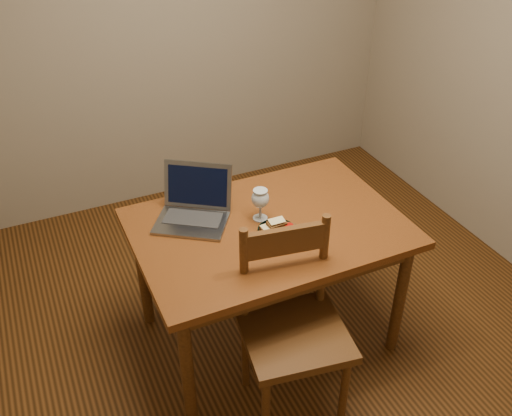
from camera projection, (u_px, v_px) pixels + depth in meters
name	position (u px, v px, depth m)	size (l,w,h in m)	color
floor	(278.00, 321.00, 3.27)	(3.20, 3.20, 0.02)	black
back_wall	(173.00, 18.00, 3.75)	(3.20, 0.02, 2.60)	gray
table	(268.00, 239.00, 2.82)	(1.30, 0.90, 0.74)	#50250D
chair	(293.00, 321.00, 2.52)	(0.52, 0.50, 0.49)	#391F0B
plate	(277.00, 231.00, 2.71)	(0.19, 0.19, 0.02)	black
sandwich_cheese	(270.00, 228.00, 2.70)	(0.09, 0.05, 0.03)	#381E0C
sandwich_tomato	(285.00, 226.00, 2.71)	(0.10, 0.06, 0.03)	#381E0C
sandwich_top	(277.00, 223.00, 2.69)	(0.09, 0.05, 0.03)	#381E0C
milk_glass	(260.00, 204.00, 2.77)	(0.09, 0.09, 0.17)	white
laptop	(194.00, 205.00, 2.80)	(0.46, 0.45, 0.25)	slate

